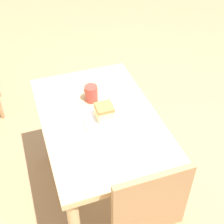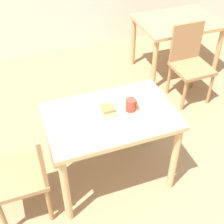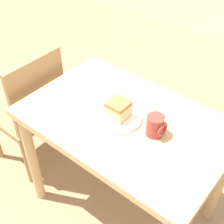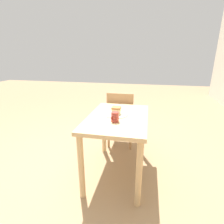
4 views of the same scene
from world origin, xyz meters
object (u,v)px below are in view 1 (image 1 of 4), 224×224
plate (105,120)px  cake_slice (104,112)px  dining_table_near (100,132)px  coffee_mug (91,93)px

plate → cake_slice: size_ratio=2.66×
dining_table_near → plate: plate is taller
coffee_mug → plate: bearing=-173.8°
dining_table_near → coffee_mug: size_ratio=9.85×
plate → coffee_mug: 0.22m
coffee_mug → cake_slice: bearing=-173.8°
dining_table_near → coffee_mug: (0.17, -0.00, 0.17)m
dining_table_near → plate: bearing=-149.4°
plate → coffee_mug: (0.21, 0.02, 0.05)m
dining_table_near → cake_slice: size_ratio=10.44×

